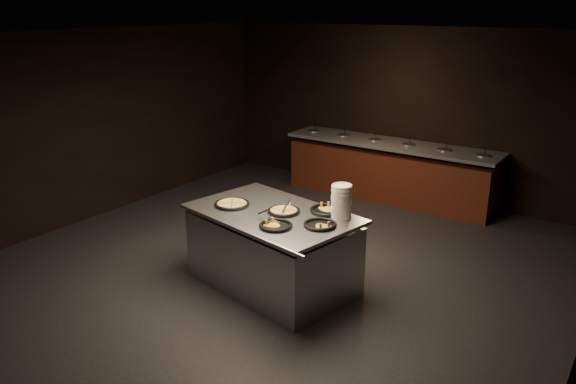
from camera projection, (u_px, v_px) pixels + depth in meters
The scene contains 11 objects.
room at pixel (265, 164), 6.60m from camera, with size 7.02×8.02×2.92m.
salad_bar at pixel (389, 174), 9.70m from camera, with size 3.70×0.83×1.18m.
serving_counter at pixel (273, 251), 6.68m from camera, with size 2.16×1.62×0.94m.
plate_stack at pixel (341, 202), 6.30m from camera, with size 0.23×0.23×0.38m, color silver.
pan_veggie_whole at pixel (232, 204), 6.73m from camera, with size 0.42×0.42×0.04m.
pan_cheese_whole at pixel (284, 211), 6.51m from camera, with size 0.38×0.38×0.04m.
pan_cheese_slices_a at pixel (327, 210), 6.53m from camera, with size 0.41×0.41×0.04m.
pan_cheese_slices_b at pixel (276, 225), 6.08m from camera, with size 0.37×0.37×0.04m.
pan_veggie_slices at pixel (320, 224), 6.11m from camera, with size 0.36×0.36×0.04m.
server_left at pixel (288, 206), 6.52m from camera, with size 0.12×0.31×0.15m.
server_right at pixel (267, 215), 6.23m from camera, with size 0.32×0.12×0.15m.
Camera 1 is at (3.83, -5.08, 3.25)m, focal length 35.00 mm.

